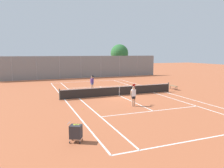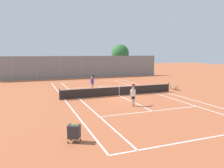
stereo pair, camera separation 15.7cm
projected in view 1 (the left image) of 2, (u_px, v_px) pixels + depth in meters
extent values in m
plane|color=#B25B38|center=(119.00, 96.00, 22.16)|extent=(120.00, 120.00, 0.00)
cube|color=white|center=(211.00, 137.00, 11.19)|extent=(11.00, 0.10, 0.01)
cube|color=white|center=(88.00, 81.00, 33.13)|extent=(11.00, 0.10, 0.01)
cube|color=white|center=(65.00, 100.00, 20.18)|extent=(0.10, 23.80, 0.01)
cube|color=white|center=(165.00, 92.00, 24.15)|extent=(0.10, 23.80, 0.01)
cube|color=white|center=(79.00, 99.00, 20.67)|extent=(0.10, 23.80, 0.01)
cube|color=white|center=(154.00, 93.00, 23.65)|extent=(0.10, 23.80, 0.01)
cube|color=white|center=(153.00, 111.00, 16.26)|extent=(8.26, 0.10, 0.01)
cube|color=white|center=(100.00, 87.00, 28.06)|extent=(8.26, 0.10, 0.01)
cube|color=white|center=(119.00, 96.00, 22.16)|extent=(0.10, 12.80, 0.01)
cylinder|color=#474C47|center=(60.00, 94.00, 19.94)|extent=(0.10, 0.10, 1.07)
cylinder|color=#474C47|center=(168.00, 87.00, 24.23)|extent=(0.10, 0.10, 1.07)
cube|color=black|center=(119.00, 91.00, 22.10)|extent=(11.90, 0.02, 0.89)
cube|color=white|center=(119.00, 87.00, 22.03)|extent=(11.90, 0.03, 0.06)
cube|color=white|center=(119.00, 91.00, 22.10)|extent=(0.05, 0.03, 0.89)
cube|color=#2D2D33|center=(76.00, 132.00, 10.53)|extent=(0.70, 0.65, 0.64)
cylinder|color=#B7B7BC|center=(82.00, 138.00, 10.74)|extent=(0.02, 0.02, 0.16)
cylinder|color=black|center=(82.00, 140.00, 10.76)|extent=(0.07, 0.10, 0.10)
cylinder|color=#B7B7BC|center=(80.00, 141.00, 10.35)|extent=(0.02, 0.02, 0.16)
cylinder|color=black|center=(80.00, 143.00, 10.37)|extent=(0.07, 0.10, 0.10)
cylinder|color=#B7B7BC|center=(72.00, 137.00, 10.80)|extent=(0.02, 0.02, 0.16)
cylinder|color=black|center=(72.00, 139.00, 10.82)|extent=(0.07, 0.10, 0.10)
cylinder|color=#B7B7BC|center=(70.00, 140.00, 10.42)|extent=(0.02, 0.02, 0.16)
cylinder|color=black|center=(70.00, 142.00, 10.43)|extent=(0.07, 0.10, 0.10)
cylinder|color=#B7B7BC|center=(69.00, 123.00, 10.51)|extent=(0.23, 0.40, 0.02)
sphere|color=#D1DB33|center=(74.00, 124.00, 10.62)|extent=(0.07, 0.07, 0.07)
sphere|color=#D1DB33|center=(75.00, 125.00, 10.62)|extent=(0.07, 0.07, 0.07)
sphere|color=#D1DB33|center=(77.00, 124.00, 10.61)|extent=(0.07, 0.07, 0.07)
sphere|color=#D1DB33|center=(78.00, 125.00, 10.60)|extent=(0.07, 0.07, 0.07)
sphere|color=#D1DB33|center=(79.00, 125.00, 10.60)|extent=(0.07, 0.07, 0.07)
sphere|color=#D1DB33|center=(74.00, 125.00, 10.57)|extent=(0.07, 0.07, 0.07)
sphere|color=#D1DB33|center=(75.00, 125.00, 10.55)|extent=(0.07, 0.07, 0.07)
sphere|color=#D1DB33|center=(76.00, 125.00, 10.55)|extent=(0.07, 0.07, 0.07)
sphere|color=#D1DB33|center=(77.00, 125.00, 10.54)|extent=(0.07, 0.07, 0.07)
sphere|color=#D1DB33|center=(79.00, 125.00, 10.54)|extent=(0.07, 0.07, 0.07)
sphere|color=#D1DB33|center=(73.00, 126.00, 10.50)|extent=(0.07, 0.07, 0.07)
sphere|color=#D1DB33|center=(74.00, 125.00, 10.49)|extent=(0.07, 0.07, 0.07)
cylinder|color=#D8A884|center=(132.00, 101.00, 17.68)|extent=(0.13, 0.13, 0.82)
cylinder|color=#D8A884|center=(134.00, 101.00, 17.73)|extent=(0.13, 0.13, 0.82)
cube|color=black|center=(133.00, 97.00, 17.66)|extent=(0.29, 0.19, 0.24)
cube|color=white|center=(134.00, 93.00, 17.61)|extent=(0.35, 0.21, 0.56)
sphere|color=#D8A884|center=(134.00, 88.00, 17.55)|extent=(0.22, 0.22, 0.22)
cylinder|color=black|center=(134.00, 87.00, 17.54)|extent=(0.23, 0.23, 0.02)
cylinder|color=#D8A884|center=(131.00, 94.00, 17.55)|extent=(0.08, 0.08, 0.52)
cylinder|color=#D8A884|center=(134.00, 89.00, 17.74)|extent=(0.10, 0.46, 0.35)
cylinder|color=maroon|center=(134.00, 86.00, 18.00)|extent=(0.04, 0.25, 0.22)
cylinder|color=maroon|center=(134.00, 85.00, 18.10)|extent=(0.29, 0.21, 0.23)
cylinder|color=#D8A884|center=(93.00, 86.00, 25.69)|extent=(0.13, 0.13, 0.82)
cylinder|color=#D8A884|center=(91.00, 86.00, 25.57)|extent=(0.13, 0.13, 0.82)
cube|color=#334C8C|center=(92.00, 84.00, 25.58)|extent=(0.33, 0.27, 0.24)
cube|color=#4C388C|center=(92.00, 80.00, 25.53)|extent=(0.39, 0.31, 0.56)
sphere|color=#D8A884|center=(92.00, 77.00, 25.48)|extent=(0.22, 0.22, 0.22)
cylinder|color=black|center=(92.00, 77.00, 25.47)|extent=(0.23, 0.23, 0.02)
cylinder|color=#D8A884|center=(94.00, 81.00, 25.69)|extent=(0.08, 0.08, 0.52)
cylinder|color=#D8A884|center=(92.00, 78.00, 25.30)|extent=(0.24, 0.45, 0.35)
cylinder|color=black|center=(92.00, 77.00, 25.00)|extent=(0.12, 0.25, 0.22)
cylinder|color=black|center=(93.00, 76.00, 24.90)|extent=(0.33, 0.28, 0.23)
sphere|color=#D1DB33|center=(139.00, 89.00, 25.94)|extent=(0.07, 0.07, 0.07)
sphere|color=#D1DB33|center=(119.00, 85.00, 29.49)|extent=(0.07, 0.07, 0.07)
sphere|color=#D1DB33|center=(98.00, 112.00, 15.98)|extent=(0.07, 0.07, 0.07)
sphere|color=#D1DB33|center=(83.00, 109.00, 16.72)|extent=(0.07, 0.07, 0.07)
sphere|color=#D1DB33|center=(99.00, 83.00, 31.26)|extent=(0.07, 0.07, 0.07)
cube|color=olive|center=(173.00, 86.00, 25.84)|extent=(0.36, 1.50, 0.05)
cylinder|color=#262626|center=(175.00, 89.00, 25.24)|extent=(0.05, 0.05, 0.41)
cylinder|color=#262626|center=(169.00, 87.00, 26.42)|extent=(0.05, 0.05, 0.41)
cylinder|color=#262626|center=(177.00, 88.00, 25.34)|extent=(0.05, 0.05, 0.41)
cylinder|color=#262626|center=(170.00, 87.00, 26.51)|extent=(0.05, 0.05, 0.41)
cylinder|color=gray|center=(12.00, 69.00, 33.34)|extent=(0.08, 0.08, 3.81)
cylinder|color=gray|center=(37.00, 68.00, 34.63)|extent=(0.08, 0.08, 3.81)
cylinder|color=gray|center=(59.00, 68.00, 35.93)|extent=(0.08, 0.08, 3.81)
cylinder|color=gray|center=(81.00, 67.00, 37.22)|extent=(0.08, 0.08, 3.81)
cylinder|color=gray|center=(101.00, 67.00, 38.52)|extent=(0.08, 0.08, 3.81)
cylinder|color=gray|center=(119.00, 66.00, 39.81)|extent=(0.08, 0.08, 3.81)
cylinder|color=gray|center=(137.00, 66.00, 41.11)|extent=(0.08, 0.08, 3.81)
cylinder|color=gray|center=(153.00, 65.00, 42.41)|extent=(0.08, 0.08, 3.81)
cube|color=slate|center=(81.00, 67.00, 37.22)|extent=(28.71, 0.02, 3.77)
cylinder|color=brown|center=(119.00, 67.00, 44.17)|extent=(0.26, 0.26, 3.01)
sphere|color=#2D6B33|center=(119.00, 53.00, 43.79)|extent=(3.53, 3.53, 3.53)
sphere|color=#2D6B33|center=(120.00, 55.00, 43.83)|extent=(2.34, 2.34, 2.34)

